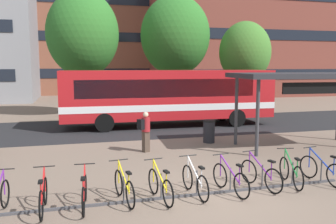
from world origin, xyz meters
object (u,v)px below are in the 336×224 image
parked_bicycle_red_2 (84,193)px  parked_bicycle_blue_9 (322,170)px  parked_bicycle_yellow_4 (160,186)px  parked_bicycle_purple_6 (230,179)px  parked_bicycle_red_1 (43,197)px  street_tree_1 (175,36)px  trash_bin (209,131)px  street_tree_2 (83,34)px  street_tree_0 (245,52)px  parked_bicycle_yellow_3 (124,187)px  transit_shelter (304,78)px  parked_bicycle_purple_7 (261,175)px  city_bus (170,95)px  parked_bicycle_white_5 (195,182)px  parked_bicycle_green_8 (291,172)px  commuter_black_pack_0 (145,129)px

parked_bicycle_red_2 → parked_bicycle_blue_9: bearing=-83.9°
parked_bicycle_yellow_4 → parked_bicycle_purple_6: same height
parked_bicycle_red_1 → street_tree_1: bearing=-24.4°
parked_bicycle_red_2 → trash_bin: trash_bin is taller
parked_bicycle_purple_6 → street_tree_2: size_ratio=0.20×
parked_bicycle_red_1 → trash_bin: (6.66, 6.32, 0.13)m
parked_bicycle_yellow_4 → street_tree_0: 18.40m
parked_bicycle_yellow_4 → street_tree_2: 17.80m
parked_bicycle_yellow_3 → street_tree_0: street_tree_0 is taller
parked_bicycle_red_2 → transit_shelter: 10.48m
parked_bicycle_purple_7 → street_tree_1: bearing=-20.8°
parked_bicycle_red_1 → parked_bicycle_yellow_4: same height
parked_bicycle_yellow_4 → trash_bin: trash_bin is taller
parked_bicycle_blue_9 → trash_bin: size_ratio=1.65×
street_tree_0 → parked_bicycle_yellow_4: bearing=-123.3°
city_bus → parked_bicycle_red_2: size_ratio=7.02×
parked_bicycle_purple_6 → parked_bicycle_blue_9: 3.01m
city_bus → parked_bicycle_white_5: 11.33m
parked_bicycle_white_5 → street_tree_0: bearing=-35.7°
parked_bicycle_red_2 → parked_bicycle_yellow_3: same height
city_bus → street_tree_0: bearing=32.0°
parked_bicycle_yellow_3 → parked_bicycle_red_1: bearing=85.7°
city_bus → street_tree_1: street_tree_1 is taller
parked_bicycle_red_1 → parked_bicycle_blue_9: size_ratio=1.01×
parked_bicycle_white_5 → street_tree_1: size_ratio=0.20×
parked_bicycle_red_2 → parked_bicycle_yellow_3: (1.00, 0.17, 0.00)m
parked_bicycle_green_8 → street_tree_2: (-5.34, 16.75, 5.23)m
commuter_black_pack_0 → trash_bin: size_ratio=1.59×
parked_bicycle_red_1 → street_tree_0: street_tree_0 is taller
parked_bicycle_red_2 → parked_bicycle_blue_9: same height
parked_bicycle_yellow_4 → transit_shelter: transit_shelter is taller
parked_bicycle_white_5 → trash_bin: 6.79m
parked_bicycle_red_1 → street_tree_1: 19.49m
parked_bicycle_red_2 → parked_bicycle_purple_7: (4.90, 0.22, 0.00)m
commuter_black_pack_0 → trash_bin: (3.15, 1.05, -0.42)m
parked_bicycle_red_1 → street_tree_2: 17.83m
parked_bicycle_yellow_4 → transit_shelter: size_ratio=0.28×
parked_bicycle_yellow_4 → street_tree_0: size_ratio=0.26×
parked_bicycle_green_8 → parked_bicycle_red_1: bearing=103.0°
parked_bicycle_red_2 → parked_bicycle_purple_7: same height
parked_bicycle_purple_6 → parked_bicycle_green_8: same height
street_tree_1 → parked_bicycle_yellow_3: bearing=-110.1°
street_tree_1 → city_bus: bearing=-108.8°
parked_bicycle_green_8 → parked_bicycle_purple_6: bearing=105.9°
parked_bicycle_red_1 → street_tree_1: size_ratio=0.20×
transit_shelter → parked_bicycle_red_1: bearing=-153.1°
parked_bicycle_purple_7 → parked_bicycle_green_8: 0.99m
parked_bicycle_red_1 → transit_shelter: 11.32m
parked_bicycle_white_5 → street_tree_0: (8.87, 14.90, 4.03)m
parked_bicycle_yellow_4 → parked_bicycle_purple_6: (1.98, 0.04, 0.00)m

